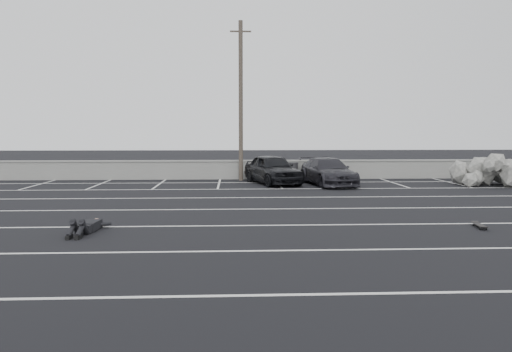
{
  "coord_description": "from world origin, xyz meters",
  "views": [
    {
      "loc": [
        -1.31,
        -13.75,
        2.6
      ],
      "look_at": [
        -0.45,
        4.49,
        1.0
      ],
      "focal_mm": 35.0,
      "sensor_mm": 36.0,
      "label": 1
    }
  ],
  "objects": [
    {
      "name": "ground",
      "position": [
        0.0,
        0.0,
        0.0
      ],
      "size": [
        120.0,
        120.0,
        0.0
      ],
      "primitive_type": "plane",
      "color": "black",
      "rests_on": "ground"
    },
    {
      "name": "seawall",
      "position": [
        0.0,
        14.0,
        0.55
      ],
      "size": [
        50.0,
        0.45,
        1.06
      ],
      "color": "gray",
      "rests_on": "ground"
    },
    {
      "name": "stall_lines",
      "position": [
        -0.08,
        4.41,
        0.0
      ],
      "size": [
        36.0,
        20.05,
        0.01
      ],
      "color": "silver",
      "rests_on": "ground"
    },
    {
      "name": "car_left",
      "position": [
        0.71,
        11.3,
        0.75
      ],
      "size": [
        3.06,
        4.74,
        1.5
      ],
      "primitive_type": "imported",
      "rotation": [
        0.0,
        0.0,
        0.32
      ],
      "color": "black",
      "rests_on": "ground"
    },
    {
      "name": "car_right",
      "position": [
        3.41,
        10.66,
        0.67
      ],
      "size": [
        2.59,
        4.84,
        1.33
      ],
      "primitive_type": "imported",
      "rotation": [
        0.0,
        0.0,
        0.16
      ],
      "color": "#232228",
      "rests_on": "ground"
    },
    {
      "name": "utility_pole",
      "position": [
        -0.85,
        13.2,
        4.3
      ],
      "size": [
        1.13,
        0.23,
        8.5
      ],
      "color": "#4C4238",
      "rests_on": "ground"
    },
    {
      "name": "trash_bin",
      "position": [
        2.03,
        13.6,
        0.48
      ],
      "size": [
        0.69,
        0.69,
        0.94
      ],
      "rotation": [
        0.0,
        0.0,
        0.13
      ],
      "color": "#2A292C",
      "rests_on": "ground"
    },
    {
      "name": "riprap_pile",
      "position": [
        11.69,
        10.39,
        0.56
      ],
      "size": [
        4.51,
        3.43,
        1.41
      ],
      "color": "#9A9890",
      "rests_on": "ground"
    },
    {
      "name": "person",
      "position": [
        -5.11,
        -0.47,
        0.24
      ],
      "size": [
        1.29,
        2.5,
        0.47
      ],
      "primitive_type": null,
      "rotation": [
        0.0,
        0.0,
        -0.08
      ],
      "color": "black",
      "rests_on": "ground"
    },
    {
      "name": "skateboard",
      "position": [
        5.43,
        -0.63,
        0.07
      ],
      "size": [
        0.29,
        0.75,
        0.09
      ],
      "rotation": [
        0.0,
        0.0,
        -0.14
      ],
      "color": "black",
      "rests_on": "ground"
    }
  ]
}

